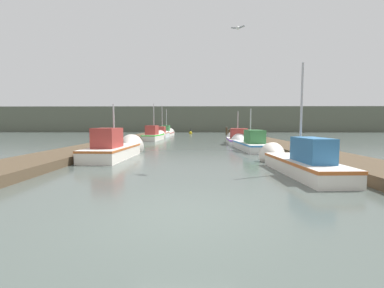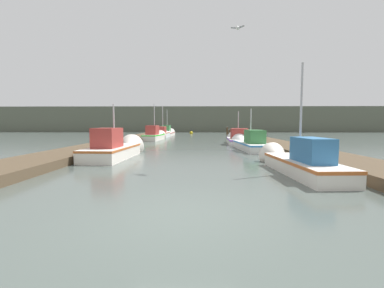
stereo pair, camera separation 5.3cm
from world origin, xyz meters
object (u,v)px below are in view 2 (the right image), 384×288
(fishing_boat_5, at_px, (163,134))
(mooring_piling_3, at_px, (230,132))
(fishing_boat_0, at_px, (296,161))
(seagull_lead, at_px, (238,28))
(fishing_boat_4, at_px, (155,135))
(fishing_boat_2, at_px, (249,143))
(fishing_boat_6, at_px, (168,133))
(mooring_piling_2, at_px, (162,131))
(channel_buoy, at_px, (191,133))
(mooring_piling_1, at_px, (227,131))
(fishing_boat_1, at_px, (117,148))
(fishing_boat_3, at_px, (238,139))
(mooring_piling_0, at_px, (258,138))

(fishing_boat_5, distance_m, mooring_piling_3, 11.29)
(fishing_boat_0, relative_size, mooring_piling_3, 5.92)
(seagull_lead, bearing_deg, fishing_boat_4, -47.04)
(fishing_boat_2, xyz_separation_m, fishing_boat_6, (-8.16, 19.82, 0.02))
(mooring_piling_2, bearing_deg, channel_buoy, 33.93)
(fishing_boat_2, distance_m, fishing_boat_6, 21.44)
(fishing_boat_4, relative_size, fishing_boat_6, 0.99)
(mooring_piling_1, distance_m, seagull_lead, 31.87)
(fishing_boat_5, relative_size, channel_buoy, 5.83)
(fishing_boat_2, height_order, seagull_lead, seagull_lead)
(mooring_piling_1, bearing_deg, fishing_boat_1, -108.31)
(mooring_piling_3, height_order, channel_buoy, mooring_piling_3)
(fishing_boat_0, height_order, fishing_boat_3, fishing_boat_0)
(fishing_boat_5, height_order, mooring_piling_0, fishing_boat_5)
(fishing_boat_4, relative_size, channel_buoy, 5.03)
(mooring_piling_0, height_order, seagull_lead, seagull_lead)
(fishing_boat_1, distance_m, fishing_boat_5, 19.68)
(fishing_boat_0, bearing_deg, fishing_boat_3, 87.30)
(fishing_boat_3, distance_m, mooring_piling_1, 18.49)
(mooring_piling_1, bearing_deg, channel_buoy, 155.55)
(fishing_boat_6, bearing_deg, mooring_piling_1, 24.26)
(fishing_boat_0, distance_m, mooring_piling_2, 33.15)
(fishing_boat_3, relative_size, channel_buoy, 5.49)
(fishing_boat_4, distance_m, mooring_piling_3, 15.00)
(mooring_piling_0, bearing_deg, fishing_boat_2, -115.04)
(fishing_boat_0, xyz_separation_m, fishing_boat_4, (-8.44, 18.43, 0.10))
(fishing_boat_3, distance_m, seagull_lead, 14.04)
(fishing_boat_5, distance_m, fishing_boat_6, 4.73)
(mooring_piling_3, height_order, seagull_lead, seagull_lead)
(fishing_boat_4, distance_m, mooring_piling_2, 13.38)
(fishing_boat_4, xyz_separation_m, fishing_boat_5, (0.19, 5.37, -0.04))
(seagull_lead, bearing_deg, fishing_boat_6, -54.40)
(fishing_boat_0, bearing_deg, channel_buoy, 94.86)
(fishing_boat_1, bearing_deg, channel_buoy, 86.72)
(mooring_piling_3, bearing_deg, fishing_boat_0, -92.48)
(fishing_boat_1, bearing_deg, seagull_lead, -25.21)
(fishing_boat_0, distance_m, mooring_piling_1, 32.23)
(mooring_piling_3, relative_size, seagull_lead, 1.72)
(fishing_boat_6, distance_m, seagull_lead, 28.77)
(fishing_boat_3, bearing_deg, fishing_boat_6, 122.65)
(mooring_piling_2, bearing_deg, seagull_lead, -76.66)
(fishing_boat_3, distance_m, fishing_boat_4, 9.59)
(fishing_boat_2, xyz_separation_m, channel_buoy, (-4.75, 26.20, -0.24))
(fishing_boat_2, bearing_deg, fishing_boat_3, 86.83)
(fishing_boat_6, bearing_deg, fishing_boat_0, -71.15)
(fishing_boat_2, xyz_separation_m, mooring_piling_1, (1.18, 23.50, 0.24))
(fishing_boat_0, height_order, fishing_boat_1, fishing_boat_0)
(fishing_boat_3, xyz_separation_m, mooring_piling_3, (1.36, 16.08, 0.08))
(fishing_boat_6, height_order, mooring_piling_0, fishing_boat_6)
(fishing_boat_0, xyz_separation_m, fishing_boat_3, (-0.07, 13.76, -0.01))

